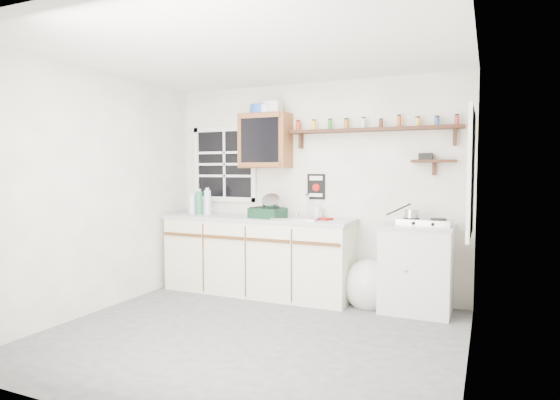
# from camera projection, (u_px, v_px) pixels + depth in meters

# --- Properties ---
(room) EXTENTS (3.64, 3.24, 2.54)m
(room) POSITION_uv_depth(u_px,v_px,m) (250.00, 196.00, 4.10)
(room) COLOR #48484A
(room) RESTS_ON ground
(main_cabinet) EXTENTS (2.31, 0.63, 0.92)m
(main_cabinet) POSITION_uv_depth(u_px,v_px,m) (257.00, 255.00, 5.58)
(main_cabinet) COLOR beige
(main_cabinet) RESTS_ON floor
(right_cabinet) EXTENTS (0.73, 0.57, 0.91)m
(right_cabinet) POSITION_uv_depth(u_px,v_px,m) (416.00, 268.00, 4.85)
(right_cabinet) COLOR beige
(right_cabinet) RESTS_ON floor
(sink) EXTENTS (0.52, 0.44, 0.29)m
(sink) POSITION_uv_depth(u_px,v_px,m) (299.00, 218.00, 5.33)
(sink) COLOR #B5B5B9
(sink) RESTS_ON main_cabinet
(upper_cabinet) EXTENTS (0.60, 0.32, 0.65)m
(upper_cabinet) POSITION_uv_depth(u_px,v_px,m) (265.00, 141.00, 5.60)
(upper_cabinet) COLOR brown
(upper_cabinet) RESTS_ON wall_back
(upper_cabinet_clutter) EXTENTS (0.39, 0.24, 0.14)m
(upper_cabinet_clutter) POSITION_uv_depth(u_px,v_px,m) (265.00, 109.00, 5.58)
(upper_cabinet_clutter) COLOR #1B4BB1
(upper_cabinet_clutter) RESTS_ON upper_cabinet
(spice_shelf) EXTENTS (1.91, 0.18, 0.34)m
(spice_shelf) POSITION_uv_depth(u_px,v_px,m) (371.00, 129.00, 5.14)
(spice_shelf) COLOR black
(spice_shelf) RESTS_ON wall_back
(secondary_shelf) EXTENTS (0.45, 0.16, 0.24)m
(secondary_shelf) POSITION_uv_depth(u_px,v_px,m) (431.00, 160.00, 4.92)
(secondary_shelf) COLOR black
(secondary_shelf) RESTS_ON wall_back
(warning_sign) EXTENTS (0.22, 0.02, 0.30)m
(warning_sign) POSITION_uv_depth(u_px,v_px,m) (316.00, 187.00, 5.53)
(warning_sign) COLOR black
(warning_sign) RESTS_ON wall_back
(window_back) EXTENTS (0.93, 0.03, 0.98)m
(window_back) POSITION_uv_depth(u_px,v_px,m) (225.00, 164.00, 6.02)
(window_back) COLOR black
(window_back) RESTS_ON wall_back
(window_right) EXTENTS (0.03, 0.78, 1.08)m
(window_right) POSITION_uv_depth(u_px,v_px,m) (472.00, 173.00, 3.86)
(window_right) COLOR black
(window_right) RESTS_ON wall_back
(water_bottles) EXTENTS (0.28, 0.13, 0.33)m
(water_bottles) POSITION_uv_depth(u_px,v_px,m) (200.00, 203.00, 5.86)
(water_bottles) COLOR silver
(water_bottles) RESTS_ON main_cabinet
(dish_rack) EXTENTS (0.42, 0.34, 0.29)m
(dish_rack) POSITION_uv_depth(u_px,v_px,m) (269.00, 210.00, 5.43)
(dish_rack) COLOR black
(dish_rack) RESTS_ON main_cabinet
(soap_bottle) EXTENTS (0.10, 0.10, 0.17)m
(soap_bottle) POSITION_uv_depth(u_px,v_px,m) (318.00, 210.00, 5.46)
(soap_bottle) COLOR white
(soap_bottle) RESTS_ON main_cabinet
(rag) EXTENTS (0.19, 0.17, 0.02)m
(rag) POSITION_uv_depth(u_px,v_px,m) (324.00, 219.00, 5.21)
(rag) COLOR maroon
(rag) RESTS_ON main_cabinet
(hotplate) EXTENTS (0.55, 0.32, 0.08)m
(hotplate) POSITION_uv_depth(u_px,v_px,m) (425.00, 222.00, 4.77)
(hotplate) COLOR #B5B5B9
(hotplate) RESTS_ON right_cabinet
(saucepan) EXTENTS (0.36, 0.21, 0.16)m
(saucepan) POSITION_uv_depth(u_px,v_px,m) (411.00, 214.00, 4.82)
(saucepan) COLOR #B5B5B9
(saucepan) RESTS_ON hotplate
(trash_bag) EXTENTS (0.48, 0.43, 0.55)m
(trash_bag) POSITION_uv_depth(u_px,v_px,m) (369.00, 285.00, 5.04)
(trash_bag) COLOR beige
(trash_bag) RESTS_ON floor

